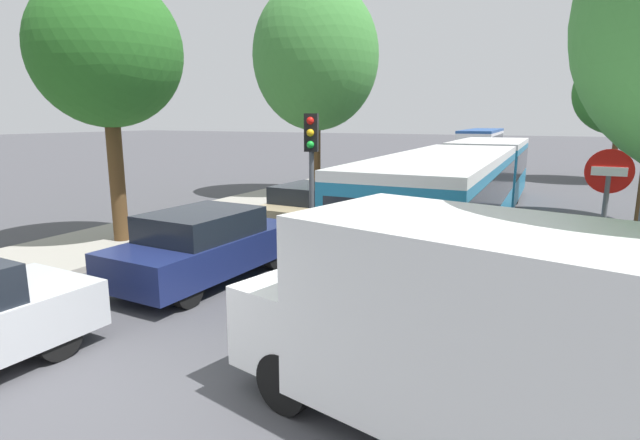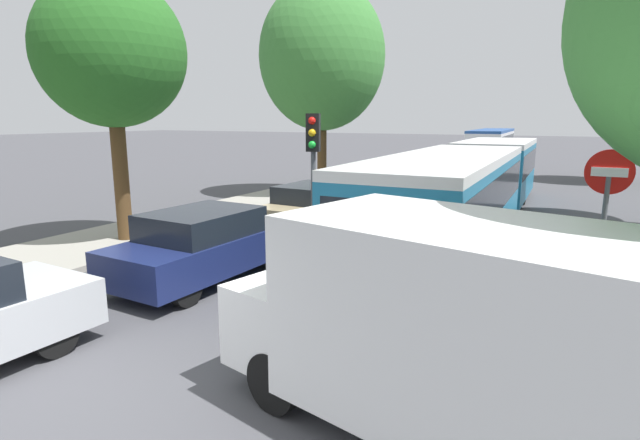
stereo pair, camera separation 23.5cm
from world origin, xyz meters
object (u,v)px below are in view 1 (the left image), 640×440
at_px(white_van, 479,327).
at_px(traffic_light, 311,152).
at_px(queued_car_graphite, 375,186).
at_px(tree_left_far, 315,60).
at_px(queued_car_navy, 205,245).
at_px(queued_car_tan, 309,207).
at_px(queued_car_blue, 447,163).
at_px(articulated_bus, 468,181).
at_px(tree_left_mid, 103,56).
at_px(tree_right_far, 621,94).
at_px(no_entry_sign, 605,208).
at_px(city_bus_rear, 482,142).
at_px(queued_car_white, 413,171).

bearing_deg(white_van, traffic_light, -37.43).
distance_m(queued_car_graphite, tree_left_far, 5.81).
relative_size(queued_car_navy, queued_car_graphite, 1.09).
relative_size(queued_car_navy, queued_car_tan, 1.07).
relative_size(queued_car_blue, white_van, 0.79).
xyz_separation_m(queued_car_blue, tree_left_far, (-3.25, -10.48, 4.88)).
relative_size(articulated_bus, tree_left_mid, 2.45).
relative_size(tree_left_far, tree_right_far, 1.29).
bearing_deg(traffic_light, tree_right_far, 141.11).
relative_size(articulated_bus, no_entry_sign, 5.85).
height_order(queued_car_blue, tree_left_far, tree_left_far).
distance_m(queued_car_navy, no_entry_sign, 7.29).
bearing_deg(white_van, articulated_bus, -66.60).
bearing_deg(queued_car_tan, queued_car_graphite, 1.31).
xyz_separation_m(city_bus_rear, queued_car_white, (-0.19, -18.39, -0.62)).
xyz_separation_m(tree_left_far, tree_right_far, (11.66, 11.21, -1.10)).
xyz_separation_m(city_bus_rear, tree_left_far, (-3.08, -23.28, 4.22)).
bearing_deg(tree_left_far, traffic_light, -63.06).
bearing_deg(queued_car_blue, tree_left_mid, 171.45).
relative_size(white_van, tree_left_mid, 0.79).
distance_m(articulated_bus, traffic_light, 5.70).
xyz_separation_m(queued_car_graphite, traffic_light, (1.18, -7.52, 1.81)).
height_order(no_entry_sign, tree_right_far, tree_right_far).
bearing_deg(articulated_bus, queued_car_white, -155.24).
distance_m(city_bus_rear, white_van, 37.80).
distance_m(queued_car_graphite, queued_car_white, 5.61).
height_order(queued_car_white, tree_left_mid, tree_left_mid).
bearing_deg(tree_right_far, city_bus_rear, 125.39).
relative_size(queued_car_blue, tree_left_mid, 0.62).
bearing_deg(traffic_light, city_bus_rear, 164.17).
distance_m(city_bus_rear, queued_car_blue, 12.83).
bearing_deg(white_van, queued_car_graphite, -53.19).
relative_size(queued_car_tan, queued_car_white, 0.91).
height_order(tree_left_mid, tree_left_far, tree_left_far).
relative_size(queued_car_tan, queued_car_blue, 0.95).
distance_m(queued_car_tan, tree_left_far, 8.27).
bearing_deg(no_entry_sign, white_van, -16.18).
bearing_deg(no_entry_sign, tree_left_mid, -89.60).
relative_size(queued_car_tan, queued_car_graphite, 1.01).
xyz_separation_m(queued_car_navy, white_van, (5.87, -2.87, 0.50)).
bearing_deg(queued_car_white, traffic_light, -172.11).
xyz_separation_m(queued_car_navy, no_entry_sign, (7.08, 1.29, 1.13)).
bearing_deg(queued_car_blue, articulated_bus, -162.59).
height_order(no_entry_sign, tree_left_mid, tree_left_mid).
bearing_deg(queued_car_tan, traffic_light, -148.35).
relative_size(white_van, traffic_light, 1.56).
distance_m(articulated_bus, queued_car_tan, 4.89).
bearing_deg(tree_left_far, queued_car_tan, -64.01).
relative_size(no_entry_sign, tree_left_mid, 0.42).
relative_size(city_bus_rear, traffic_light, 3.31).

